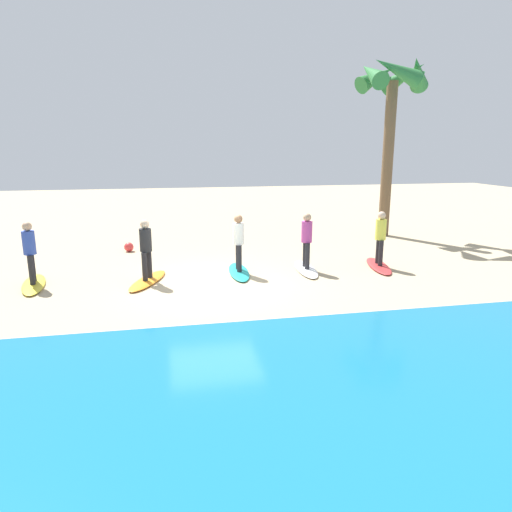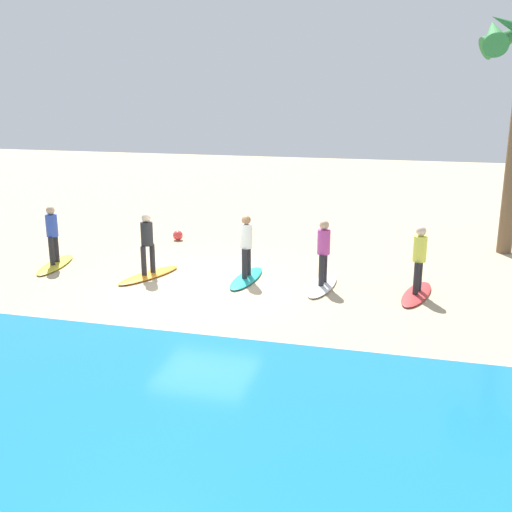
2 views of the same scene
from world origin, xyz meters
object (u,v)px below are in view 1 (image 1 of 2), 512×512
Objects in this scene: surfer_red at (381,234)px; surfer_teal at (239,239)px; surfer_orange at (146,245)px; surfboard_yellow at (34,284)px; surfboard_red at (378,266)px; surfboard_orange at (148,281)px; surfer_white at (307,237)px; palm_tree at (392,93)px; surfboard_teal at (239,272)px; surfer_yellow at (29,248)px; beach_ball at (129,247)px; surfboard_white at (306,269)px.

surfer_teal is at bearing -2.28° from surfer_red.
surfer_orange reaches higher than surfboard_yellow.
surfboard_orange is at bearing -76.32° from surfboard_red.
surfer_white is 0.78× the size of surfboard_yellow.
surfer_red reaches higher than surfboard_red.
palm_tree is at bearing 163.92° from surfboard_red.
surfboard_teal is at bearing 34.07° from palm_tree.
surfer_orange is 1.00× the size of surfer_yellow.
surfer_orange is (6.93, 0.23, 0.00)m from surfer_red.
surfer_yellow is (5.57, 0.16, 0.00)m from surfer_teal.
surfer_red is 2.31m from surfer_white.
surfboard_orange is at bearing 76.00° from surfboard_yellow.
surfer_red is at bearing 0.00° from surfboard_red.
surfer_white is 2.03m from surfer_teal.
surfboard_orange is (4.62, 0.31, -0.99)m from surfer_white.
surfboard_teal is 0.99m from surfer_teal.
surfer_white is 1.00× the size of surfer_orange.
surfer_yellow is at bearing -85.71° from surfboard_teal.
surfboard_yellow is at bearing -85.71° from surfboard_teal.
surfer_white is 7.66m from surfboard_yellow.
surfer_red is 7.01m from surfboard_orange.
palm_tree is (-4.87, -4.75, 4.63)m from surfer_white.
surfboard_red and surfboard_yellow have the same top height.
surfboard_red is 1.00× the size of surfboard_orange.
palm_tree is 21.58× the size of beach_ball.
surfer_red is 9.91m from surfer_yellow.
surfer_red is 1.00× the size of surfer_orange.
surfboard_teal is at bearing -2.55° from surfer_white.
beach_ball is (-2.22, -3.74, 0.12)m from surfboard_yellow.
surfer_red is at bearing 153.98° from beach_ball.
surfboard_white is at bearing 44.31° from palm_tree.
palm_tree is (-6.89, -4.66, 4.63)m from surfer_teal.
surfboard_white and surfboard_teal have the same top height.
surfboard_red is at bearing 62.14° from palm_tree.
surfboard_teal is at bearing 0.00° from surfer_teal.
surfer_yellow reaches higher than surfboard_white.
surfer_red and surfer_teal have the same top height.
surfboard_white is 1.28× the size of surfer_white.
surfboard_red is 7.84m from palm_tree.
surfboard_yellow is (2.98, -0.25, -0.99)m from surfer_orange.
surfer_white is (0.00, -0.00, 0.99)m from surfboard_white.
surfboard_yellow is at bearing 59.33° from beach_ball.
palm_tree reaches higher than surfboard_white.
surfer_teal is at bearing -80.49° from surfboard_red.
surfer_orange is at bearing 3.86° from surfer_white.
palm_tree is at bearing 126.77° from surfboard_teal.
surfer_red reaches higher than surfboard_yellow.
surfboard_white is at bearing 177.45° from surfer_teal.
surfer_white is 1.00× the size of surfer_yellow.
surfboard_white is at bearing 115.27° from surfboard_orange.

